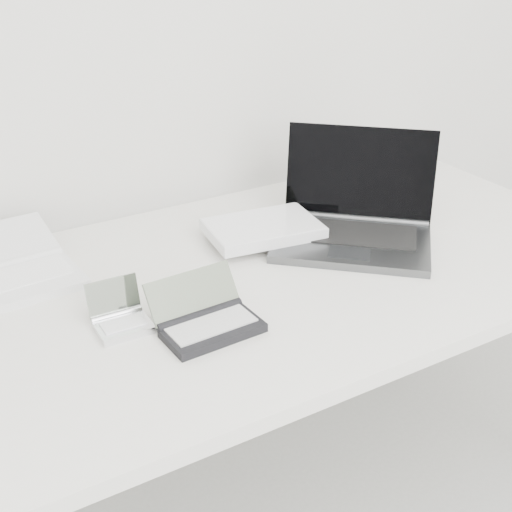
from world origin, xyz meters
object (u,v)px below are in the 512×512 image
desk (258,290)px  palmtop_charcoal (207,321)px  netbook_open_white (13,271)px  laptop_large (325,225)px

desk → palmtop_charcoal: bearing=-143.6°
palmtop_charcoal → desk: bearing=34.0°
desk → netbook_open_white: bearing=152.7°
desk → netbook_open_white: size_ratio=5.07×
palmtop_charcoal → netbook_open_white: bearing=121.7°
netbook_open_white → palmtop_charcoal: bearing=-59.3°
laptop_large → netbook_open_white: 0.67m
desk → netbook_open_white: netbook_open_white is taller
netbook_open_white → palmtop_charcoal: (0.25, -0.37, 0.00)m
laptop_large → netbook_open_white: laptop_large is taller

